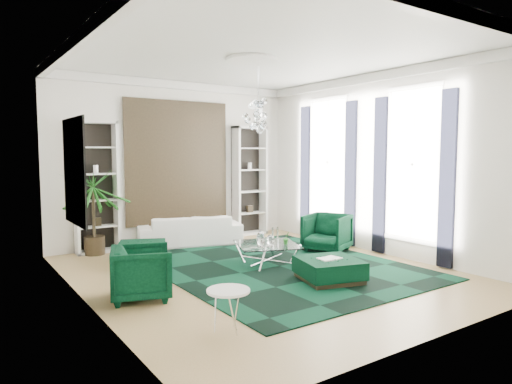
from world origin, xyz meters
TOP-DOWN VIEW (x-y plane):
  - floor at (0.00, 0.00)m, footprint 6.00×7.00m
  - ceiling at (0.00, 0.00)m, footprint 6.00×7.00m
  - wall_back at (0.00, 3.51)m, footprint 6.00×0.02m
  - wall_front at (0.00, -3.51)m, footprint 6.00×0.02m
  - wall_left at (-3.01, 0.00)m, footprint 0.02×7.00m
  - wall_right at (3.01, 0.00)m, footprint 0.02×7.00m
  - crown_molding at (0.00, 0.00)m, footprint 6.00×7.00m
  - ceiling_medallion at (0.00, 0.30)m, footprint 0.90×0.90m
  - tapestry at (0.00, 3.46)m, footprint 2.50×0.06m
  - shelving_left at (-1.95, 3.31)m, footprint 0.90×0.38m
  - shelving_right at (1.95, 3.31)m, footprint 0.90×0.38m
  - painting at (-2.97, 0.60)m, footprint 0.04×1.30m
  - window_near at (2.99, -0.90)m, footprint 0.03×1.10m
  - curtain_near_a at (2.96, -1.68)m, footprint 0.07×0.30m
  - curtain_near_b at (2.96, -0.12)m, footprint 0.07×0.30m
  - window_far at (2.99, 1.50)m, footprint 0.03×1.10m
  - curtain_far_a at (2.96, 0.72)m, footprint 0.07×0.30m
  - curtain_far_b at (2.96, 2.28)m, footprint 0.07×0.30m
  - rug at (0.51, 0.12)m, footprint 4.20×5.00m
  - sofa at (0.03, 2.93)m, footprint 2.49×1.49m
  - armchair_left at (-2.28, -0.21)m, footprint 1.07×1.06m
  - armchair_right at (2.16, 0.62)m, footprint 1.18×1.16m
  - coffee_table at (0.46, 0.45)m, footprint 1.46×1.46m
  - ottoman_side at (-1.50, 1.89)m, footprint 1.17×1.17m
  - ottoman_front at (0.61, -1.10)m, footprint 1.16×1.16m
  - book at (0.61, -1.10)m, footprint 0.39×0.26m
  - side_table at (-1.86, -1.98)m, footprint 0.65×0.65m
  - palm at (-2.06, 3.15)m, footprint 1.87×1.87m
  - chandelier at (0.30, 0.52)m, footprint 0.89×0.89m
  - table_plant at (0.74, 0.22)m, footprint 0.15×0.13m

SIDE VIEW (x-z plane):
  - floor at x=0.00m, z-range -0.02..0.00m
  - rug at x=0.51m, z-range 0.00..0.02m
  - ottoman_front at x=0.61m, z-range 0.00..0.38m
  - coffee_table at x=0.46m, z-range 0.00..0.39m
  - ottoman_side at x=-1.50m, z-range 0.00..0.39m
  - side_table at x=-1.86m, z-range 0.00..0.50m
  - sofa at x=0.03m, z-range 0.00..0.68m
  - armchair_left at x=-2.28m, z-range 0.00..0.78m
  - book at x=0.61m, z-range 0.38..0.41m
  - armchair_right at x=2.16m, z-range 0.00..0.82m
  - table_plant at x=0.74m, z-range 0.39..0.63m
  - palm at x=-2.06m, z-range 0.00..2.30m
  - shelving_left at x=-1.95m, z-range 0.00..2.80m
  - shelving_right at x=1.95m, z-range 0.00..2.80m
  - curtain_near_a at x=2.96m, z-range 0.02..3.27m
  - curtain_near_b at x=2.96m, z-range 0.02..3.27m
  - curtain_far_a at x=2.96m, z-range 0.02..3.27m
  - curtain_far_b at x=2.96m, z-range 0.02..3.27m
  - painting at x=-2.97m, z-range 1.05..2.65m
  - wall_back at x=0.00m, z-range 0.00..3.80m
  - wall_front at x=0.00m, z-range 0.00..3.80m
  - wall_left at x=-3.01m, z-range 0.00..3.80m
  - wall_right at x=3.01m, z-range 0.00..3.80m
  - tapestry at x=0.00m, z-range 0.50..3.30m
  - window_near at x=2.99m, z-range 0.45..3.35m
  - window_far at x=2.99m, z-range 0.45..3.35m
  - chandelier at x=0.30m, z-range 2.51..3.19m
  - crown_molding at x=0.00m, z-range 3.61..3.79m
  - ceiling_medallion at x=0.00m, z-range 3.75..3.79m
  - ceiling at x=0.00m, z-range 3.80..3.82m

